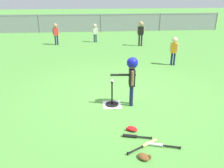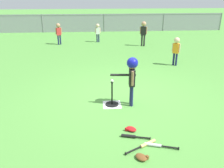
{
  "view_description": "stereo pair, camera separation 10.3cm",
  "coord_description": "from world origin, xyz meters",
  "px_view_note": "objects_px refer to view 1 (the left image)",
  "views": [
    {
      "loc": [
        -0.85,
        -5.66,
        2.64
      ],
      "look_at": [
        -0.34,
        -0.5,
        0.55
      ],
      "focal_mm": 37.79,
      "sensor_mm": 36.0,
      "label": 1
    },
    {
      "loc": [
        -0.75,
        -5.67,
        2.64
      ],
      "look_at": [
        -0.34,
        -0.5,
        0.55
      ],
      "focal_mm": 37.79,
      "sensor_mm": 36.0,
      "label": 2
    }
  ],
  "objects_px": {
    "fielder_near_right": "(56,31)",
    "spare_bat_black": "(133,136)",
    "spare_bat_silver": "(158,145)",
    "glove_near_bats": "(132,129)",
    "batter_child": "(132,72)",
    "glove_by_plate": "(144,157)",
    "spare_bat_wood": "(147,144)",
    "fielder_deep_right": "(95,30)",
    "fielder_deep_center": "(174,47)",
    "baseball_on_tee": "(112,81)",
    "fielder_near_left": "(141,30)",
    "batting_tee": "(112,101)"
  },
  "relations": [
    {
      "from": "fielder_near_right",
      "to": "spare_bat_silver",
      "type": "height_order",
      "value": "fielder_near_right"
    },
    {
      "from": "spare_bat_wood",
      "to": "spare_bat_black",
      "type": "height_order",
      "value": "same"
    },
    {
      "from": "baseball_on_tee",
      "to": "spare_bat_wood",
      "type": "relative_size",
      "value": 0.12
    },
    {
      "from": "baseball_on_tee",
      "to": "fielder_deep_center",
      "type": "bearing_deg",
      "value": 49.68
    },
    {
      "from": "fielder_deep_right",
      "to": "glove_near_bats",
      "type": "distance_m",
      "value": 8.63
    },
    {
      "from": "baseball_on_tee",
      "to": "glove_by_plate",
      "type": "relative_size",
      "value": 0.27
    },
    {
      "from": "fielder_deep_center",
      "to": "spare_bat_black",
      "type": "relative_size",
      "value": 1.89
    },
    {
      "from": "baseball_on_tee",
      "to": "spare_bat_black",
      "type": "height_order",
      "value": "baseball_on_tee"
    },
    {
      "from": "batting_tee",
      "to": "fielder_deep_center",
      "type": "distance_m",
      "value": 4.03
    },
    {
      "from": "fielder_near_right",
      "to": "spare_bat_black",
      "type": "xyz_separation_m",
      "value": [
        2.4,
        -8.4,
        -0.66
      ]
    },
    {
      "from": "batter_child",
      "to": "fielder_deep_center",
      "type": "distance_m",
      "value": 3.75
    },
    {
      "from": "glove_by_plate",
      "to": "spare_bat_black",
      "type": "bearing_deg",
      "value": 96.55
    },
    {
      "from": "fielder_deep_center",
      "to": "spare_bat_wood",
      "type": "distance_m",
      "value": 5.23
    },
    {
      "from": "fielder_deep_center",
      "to": "batter_child",
      "type": "bearing_deg",
      "value": -124.56
    },
    {
      "from": "fielder_near_left",
      "to": "fielder_near_right",
      "type": "relative_size",
      "value": 1.13
    },
    {
      "from": "fielder_near_left",
      "to": "batting_tee",
      "type": "bearing_deg",
      "value": -107.98
    },
    {
      "from": "batter_child",
      "to": "spare_bat_silver",
      "type": "bearing_deg",
      "value": -82.96
    },
    {
      "from": "fielder_near_right",
      "to": "fielder_near_left",
      "type": "bearing_deg",
      "value": -9.22
    },
    {
      "from": "batting_tee",
      "to": "batter_child",
      "type": "bearing_deg",
      "value": -4.7
    },
    {
      "from": "batter_child",
      "to": "fielder_near_left",
      "type": "distance_m",
      "value": 6.54
    },
    {
      "from": "fielder_near_left",
      "to": "fielder_near_right",
      "type": "height_order",
      "value": "fielder_near_left"
    },
    {
      "from": "spare_bat_black",
      "to": "glove_near_bats",
      "type": "distance_m",
      "value": 0.25
    },
    {
      "from": "batting_tee",
      "to": "baseball_on_tee",
      "type": "distance_m",
      "value": 0.55
    },
    {
      "from": "spare_bat_wood",
      "to": "glove_by_plate",
      "type": "relative_size",
      "value": 2.29
    },
    {
      "from": "batter_child",
      "to": "spare_bat_black",
      "type": "relative_size",
      "value": 2.17
    },
    {
      "from": "glove_by_plate",
      "to": "fielder_deep_right",
      "type": "bearing_deg",
      "value": 93.02
    },
    {
      "from": "glove_near_bats",
      "to": "spare_bat_silver",
      "type": "bearing_deg",
      "value": -55.69
    },
    {
      "from": "fielder_near_right",
      "to": "spare_bat_wood",
      "type": "bearing_deg",
      "value": -73.3
    },
    {
      "from": "spare_bat_black",
      "to": "batting_tee",
      "type": "bearing_deg",
      "value": 100.56
    },
    {
      "from": "glove_near_bats",
      "to": "baseball_on_tee",
      "type": "bearing_deg",
      "value": 103.87
    },
    {
      "from": "baseball_on_tee",
      "to": "batter_child",
      "type": "relative_size",
      "value": 0.06
    },
    {
      "from": "fielder_deep_center",
      "to": "fielder_near_right",
      "type": "bearing_deg",
      "value": 140.16
    },
    {
      "from": "baseball_on_tee",
      "to": "fielder_deep_right",
      "type": "xyz_separation_m",
      "value": [
        -0.16,
        7.43,
        -0.01
      ]
    },
    {
      "from": "spare_bat_wood",
      "to": "spare_bat_black",
      "type": "xyz_separation_m",
      "value": [
        -0.2,
        0.28,
        -0.0
      ]
    },
    {
      "from": "fielder_near_right",
      "to": "spare_bat_silver",
      "type": "relative_size",
      "value": 1.78
    },
    {
      "from": "batting_tee",
      "to": "baseball_on_tee",
      "type": "relative_size",
      "value": 8.08
    },
    {
      "from": "batter_child",
      "to": "fielder_near_right",
      "type": "relative_size",
      "value": 1.12
    },
    {
      "from": "spare_bat_black",
      "to": "glove_by_plate",
      "type": "distance_m",
      "value": 0.62
    },
    {
      "from": "baseball_on_tee",
      "to": "spare_bat_black",
      "type": "bearing_deg",
      "value": -79.44
    },
    {
      "from": "baseball_on_tee",
      "to": "spare_bat_silver",
      "type": "bearing_deg",
      "value": -68.81
    },
    {
      "from": "glove_by_plate",
      "to": "spare_bat_wood",
      "type": "bearing_deg",
      "value": 69.24
    },
    {
      "from": "fielder_near_right",
      "to": "spare_bat_black",
      "type": "bearing_deg",
      "value": -74.02
    },
    {
      "from": "fielder_deep_center",
      "to": "glove_near_bats",
      "type": "height_order",
      "value": "fielder_deep_center"
    },
    {
      "from": "batting_tee",
      "to": "fielder_deep_right",
      "type": "relative_size",
      "value": 0.62
    },
    {
      "from": "spare_bat_black",
      "to": "glove_near_bats",
      "type": "relative_size",
      "value": 2.05
    },
    {
      "from": "batting_tee",
      "to": "fielder_near_left",
      "type": "relative_size",
      "value": 0.5
    },
    {
      "from": "fielder_near_left",
      "to": "spare_bat_black",
      "type": "xyz_separation_m",
      "value": [
        -1.78,
        -7.72,
        -0.75
      ]
    },
    {
      "from": "batter_child",
      "to": "spare_bat_silver",
      "type": "xyz_separation_m",
      "value": [
        0.21,
        -1.69,
        -0.83
      ]
    },
    {
      "from": "spare_bat_silver",
      "to": "glove_near_bats",
      "type": "xyz_separation_m",
      "value": [
        -0.38,
        0.56,
        0.01
      ]
    },
    {
      "from": "spare_bat_black",
      "to": "glove_by_plate",
      "type": "bearing_deg",
      "value": -83.45
    }
  ]
}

